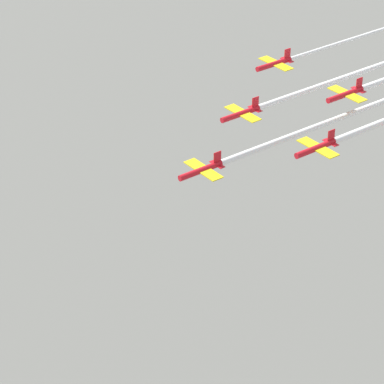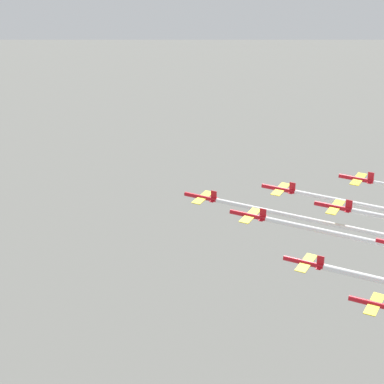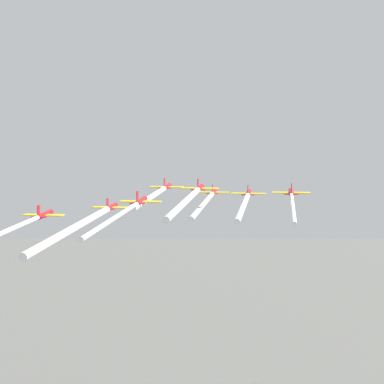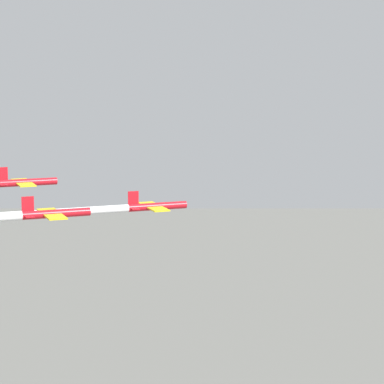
% 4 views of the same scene
% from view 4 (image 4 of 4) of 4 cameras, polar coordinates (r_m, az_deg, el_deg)
% --- Properties ---
extents(jet_0, '(8.77, 8.33, 2.93)m').
position_cam_4_polar(jet_0, '(130.01, -2.34, -0.90)').
color(jet_0, red).
extents(jet_1, '(8.77, 8.33, 2.93)m').
position_cam_4_polar(jet_1, '(134.95, -10.44, 0.61)').
color(jet_1, red).
extents(jet_2, '(8.77, 8.33, 2.93)m').
position_cam_4_polar(jet_2, '(116.04, -8.68, -1.34)').
color(jet_2, red).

